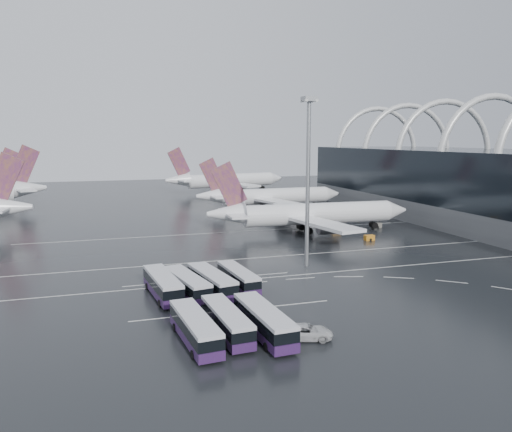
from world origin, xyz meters
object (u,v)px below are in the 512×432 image
object	(u,v)px
airliner_main	(308,215)
airliner_gate_c	(225,181)
bus_row_near_a	(163,285)
floodlight_mast	(308,161)
bus_row_far_b	(227,321)
bus_row_near_c	(212,281)
gse_cart_belly_b	(377,225)
van_curve_a	(306,332)
bus_row_near_d	(238,278)
bus_row_near_b	(187,284)
bus_row_far_c	(264,321)
bus_row_far_a	(195,328)
gse_cart_belly_a	(369,238)
gse_cart_belly_e	(336,228)
airliner_gate_b	(269,197)

from	to	relation	value
airliner_main	airliner_gate_c	world-z (taller)	airliner_gate_c
bus_row_near_a	floodlight_mast	size ratio (longest dim) A/B	0.45
bus_row_far_b	bus_row_near_c	bearing A→B (deg)	-9.89
gse_cart_belly_b	floodlight_mast	bearing A→B (deg)	-137.02
van_curve_a	floodlight_mast	distance (m)	38.91
van_curve_a	bus_row_near_d	bearing A→B (deg)	22.36
bus_row_near_b	bus_row_far_c	world-z (taller)	bus_row_far_c
floodlight_mast	bus_row_near_c	bearing A→B (deg)	-151.54
bus_row_far_a	van_curve_a	size ratio (longest dim) A/B	2.08
bus_row_far_c	van_curve_a	bearing A→B (deg)	-123.84
airliner_gate_c	bus_row_near_b	bearing A→B (deg)	-116.39
airliner_gate_c	bus_row_far_b	xyz separation A→B (m)	(-38.31, -155.19, -3.22)
bus_row_far_c	bus_row_near_a	bearing A→B (deg)	24.11
gse_cart_belly_b	airliner_gate_c	bearing A→B (deg)	100.01
bus_row_near_a	gse_cart_belly_a	world-z (taller)	bus_row_near_a
van_curve_a	floodlight_mast	size ratio (longest dim) A/B	0.21
bus_row_far_a	gse_cart_belly_e	size ratio (longest dim) A/B	5.72
bus_row_near_d	bus_row_far_a	size ratio (longest dim) A/B	0.94
bus_row_far_c	floodlight_mast	size ratio (longest dim) A/B	0.45
bus_row_near_a	floodlight_mast	xyz separation A→B (m)	(27.58, 10.48, 17.36)
airliner_gate_c	bus_row_near_d	world-z (taller)	airliner_gate_c
bus_row_near_c	bus_row_far_a	world-z (taller)	bus_row_near_c
bus_row_near_b	floodlight_mast	world-z (taller)	floodlight_mast
bus_row_near_d	bus_row_near_b	bearing A→B (deg)	94.71
floodlight_mast	gse_cart_belly_b	distance (m)	49.10
bus_row_far_c	bus_row_near_d	bearing A→B (deg)	-9.84
bus_row_near_b	gse_cart_belly_a	size ratio (longest dim) A/B	6.00
gse_cart_belly_b	bus_row_near_c	bearing A→B (deg)	-141.90
bus_row_near_d	airliner_main	bearing A→B (deg)	-41.46
bus_row_far_a	gse_cart_belly_b	xyz separation A→B (m)	(59.39, 59.61, -1.11)
airliner_gate_b	van_curve_a	world-z (taller)	airliner_gate_b
bus_row_near_b	gse_cart_belly_a	world-z (taller)	bus_row_near_b
floodlight_mast	gse_cart_belly_e	distance (m)	41.39
airliner_main	van_curve_a	distance (m)	67.60
bus_row_near_a	floodlight_mast	bearing A→B (deg)	-75.48
airliner_main	bus_row_far_c	size ratio (longest dim) A/B	3.86
bus_row_far_b	van_curve_a	xyz separation A→B (m)	(8.48, -4.06, -0.84)
airliner_gate_c	floodlight_mast	bearing A→B (deg)	-107.43
airliner_gate_c	bus_row_far_b	world-z (taller)	airliner_gate_c
bus_row_near_c	gse_cart_belly_e	bearing A→B (deg)	-54.52
bus_row_far_c	van_curve_a	xyz separation A→B (m)	(4.30, -2.52, -0.95)
van_curve_a	bus_row_far_a	bearing A→B (deg)	93.74
bus_row_near_a	gse_cart_belly_b	world-z (taller)	bus_row_near_a
bus_row_far_b	van_curve_a	distance (m)	9.45
bus_row_near_a	bus_row_near_d	distance (m)	11.85
floodlight_mast	gse_cart_belly_b	world-z (taller)	floodlight_mast
airliner_main	bus_row_near_d	world-z (taller)	airliner_main
bus_row_near_d	gse_cart_belly_b	distance (m)	63.72
bus_row_near_a	van_curve_a	xyz separation A→B (m)	(13.95, -21.03, -0.95)
bus_row_near_b	gse_cart_belly_b	bearing A→B (deg)	-64.86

